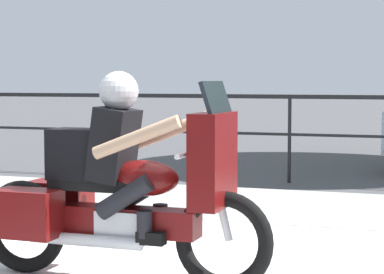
% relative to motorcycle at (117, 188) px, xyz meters
% --- Properties ---
extents(ground_plane, '(120.00, 120.00, 0.00)m').
position_rel_motorcycle_xyz_m(ground_plane, '(0.09, 0.29, -0.69)').
color(ground_plane, '#4C4C4F').
extents(sidewalk_band, '(44.00, 2.40, 0.01)m').
position_rel_motorcycle_xyz_m(sidewalk_band, '(0.09, 3.69, -0.69)').
color(sidewalk_band, '#A8A59E').
rests_on(sidewalk_band, ground).
extents(fence_railing, '(36.00, 0.05, 1.27)m').
position_rel_motorcycle_xyz_m(fence_railing, '(0.09, 5.65, 0.31)').
color(fence_railing, black).
rests_on(fence_railing, ground).
extents(motorcycle, '(2.32, 0.76, 1.55)m').
position_rel_motorcycle_xyz_m(motorcycle, '(0.00, 0.00, 0.00)').
color(motorcycle, black).
rests_on(motorcycle, ground).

